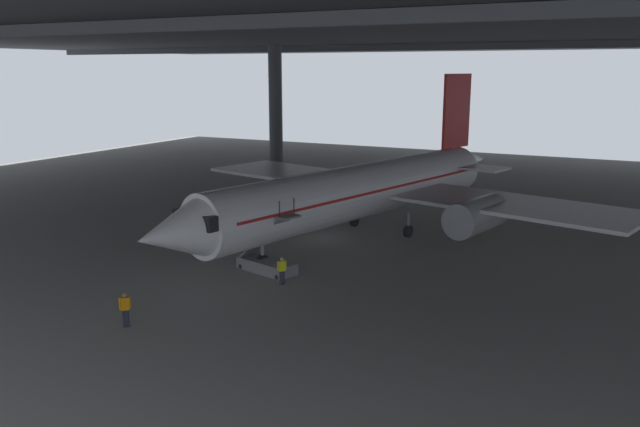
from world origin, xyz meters
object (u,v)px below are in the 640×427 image
crew_worker_by_stairs (282,269)px  boarding_stairs (267,260)px  baggage_tug (474,222)px  airplane_main (364,190)px  crew_worker_near_nose (125,307)px

crew_worker_by_stairs → boarding_stairs: bearing=139.5°
boarding_stairs → baggage_tug: bearing=61.9°
airplane_main → crew_worker_near_nose: 21.00m
airplane_main → baggage_tug: (6.64, 6.01, -2.96)m
boarding_stairs → crew_worker_near_nose: boarding_stairs is taller
boarding_stairs → baggage_tug: size_ratio=1.87×
boarding_stairs → crew_worker_by_stairs: size_ratio=2.87×
boarding_stairs → airplane_main: bearing=78.9°
crew_worker_by_stairs → baggage_tug: crew_worker_by_stairs is taller
airplane_main → crew_worker_by_stairs: bearing=-89.9°
crew_worker_near_nose → crew_worker_by_stairs: bearing=67.6°
boarding_stairs → crew_worker_by_stairs: boarding_stairs is taller
boarding_stairs → baggage_tug: boarding_stairs is taller
baggage_tug → airplane_main: bearing=-137.9°
airplane_main → crew_worker_near_nose: (-3.55, -20.55, -2.49)m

